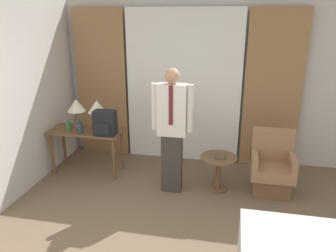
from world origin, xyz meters
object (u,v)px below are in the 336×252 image
at_px(book, 220,156).
at_px(backpack, 105,123).
at_px(person, 172,126).
at_px(side_table, 218,167).
at_px(table_lamp_right, 97,107).
at_px(bottle_near_edge, 80,128).
at_px(armchair, 272,170).
at_px(table_lamp_left, 76,106).
at_px(desk, 87,137).
at_px(bottle_by_lamp, 68,127).

bearing_deg(book, backpack, 178.78).
xyz_separation_m(person, side_table, (0.66, 0.16, -0.64)).
relative_size(table_lamp_right, bottle_near_edge, 2.22).
bearing_deg(book, side_table, -154.98).
bearing_deg(bottle_near_edge, person, -7.01).
bearing_deg(armchair, side_table, -172.50).
bearing_deg(armchair, table_lamp_left, 176.87).
height_order(desk, bottle_by_lamp, bottle_by_lamp).
height_order(table_lamp_left, bottle_near_edge, table_lamp_left).
relative_size(backpack, book, 1.79).
distance_m(bottle_by_lamp, person, 1.73).
distance_m(person, side_table, 0.93).
bearing_deg(desk, backpack, -18.66).
xyz_separation_m(table_lamp_left, bottle_near_edge, (0.15, -0.24, -0.28)).
xyz_separation_m(desk, bottle_near_edge, (-0.02, -0.15, 0.20)).
xyz_separation_m(table_lamp_right, backpack, (0.21, -0.22, -0.18)).
bearing_deg(table_lamp_left, desk, -27.51).
relative_size(desk, table_lamp_right, 2.45).
bearing_deg(side_table, table_lamp_right, 172.20).
relative_size(bottle_near_edge, bottle_by_lamp, 1.14).
distance_m(bottle_near_edge, person, 1.50).
height_order(person, book, person).
xyz_separation_m(bottle_by_lamp, side_table, (2.36, -0.07, -0.44)).
bearing_deg(bottle_by_lamp, armchair, 0.57).
distance_m(table_lamp_left, armchair, 3.14).
height_order(table_lamp_right, book, table_lamp_right).
bearing_deg(book, desk, 175.51).
height_order(person, side_table, person).
distance_m(bottle_by_lamp, armchair, 3.15).
bearing_deg(table_lamp_left, bottle_by_lamp, -109.03).
distance_m(bottle_near_edge, book, 2.17).
relative_size(desk, person, 0.65).
relative_size(table_lamp_right, person, 0.26).
bearing_deg(side_table, book, 25.02).
relative_size(table_lamp_left, bottle_by_lamp, 2.52).
relative_size(backpack, side_table, 0.71).
height_order(armchair, side_table, armchair).
bearing_deg(table_lamp_right, bottle_by_lamp, -154.61).
relative_size(person, side_table, 3.38).
bearing_deg(bottle_by_lamp, bottle_near_edge, -10.76).
xyz_separation_m(side_table, book, (0.02, 0.01, 0.18)).
bearing_deg(bottle_by_lamp, person, -7.50).
xyz_separation_m(bottle_by_lamp, backpack, (0.63, -0.02, 0.11)).
bearing_deg(table_lamp_right, backpack, -46.15).
relative_size(bottle_by_lamp, armchair, 0.21).
bearing_deg(bottle_near_edge, book, -0.50).
distance_m(table_lamp_right, person, 1.36).
bearing_deg(table_lamp_left, armchair, -3.13).
height_order(armchair, book, armchair).
bearing_deg(desk, table_lamp_right, 27.51).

